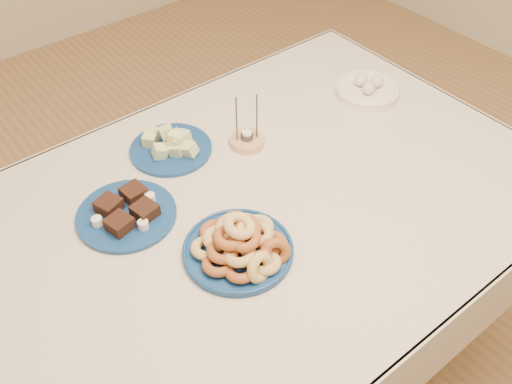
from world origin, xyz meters
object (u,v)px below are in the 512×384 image
(melon_plate, at_px, (171,146))
(egg_bowl, at_px, (368,89))
(donut_platter, at_px, (240,245))
(candle_holder, at_px, (247,140))
(brownie_plate, at_px, (127,213))
(dining_table, at_px, (245,236))

(melon_plate, distance_m, egg_bowl, 0.67)
(donut_platter, bearing_deg, candle_holder, 49.69)
(melon_plate, bearing_deg, egg_bowl, -13.55)
(melon_plate, xyz_separation_m, egg_bowl, (0.66, -0.16, 0.00))
(donut_platter, distance_m, egg_bowl, 0.79)
(brownie_plate, distance_m, egg_bowl, 0.89)
(donut_platter, distance_m, candle_holder, 0.42)
(candle_holder, bearing_deg, donut_platter, -130.31)
(dining_table, bearing_deg, melon_plate, 93.59)
(donut_platter, xyz_separation_m, candle_holder, (0.27, 0.32, -0.02))
(melon_plate, height_order, candle_holder, candle_holder)
(egg_bowl, bearing_deg, brownie_plate, 179.69)
(dining_table, bearing_deg, donut_platter, -131.41)
(brownie_plate, relative_size, candle_holder, 1.70)
(donut_platter, xyz_separation_m, brownie_plate, (-0.15, 0.28, -0.02))
(brownie_plate, relative_size, egg_bowl, 1.07)
(donut_platter, height_order, egg_bowl, donut_platter)
(melon_plate, bearing_deg, donut_platter, -100.50)
(donut_platter, height_order, candle_holder, candle_holder)
(dining_table, xyz_separation_m, candle_holder, (0.17, 0.21, 0.12))
(donut_platter, relative_size, candle_holder, 1.69)
(dining_table, height_order, brownie_plate, brownie_plate)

